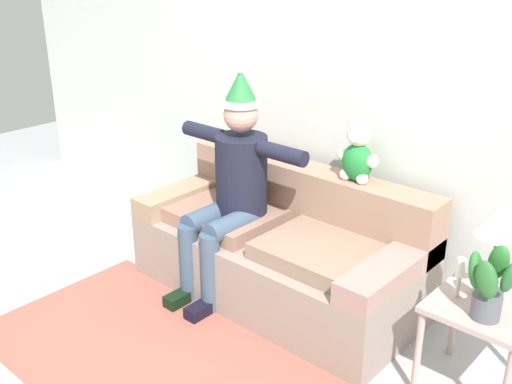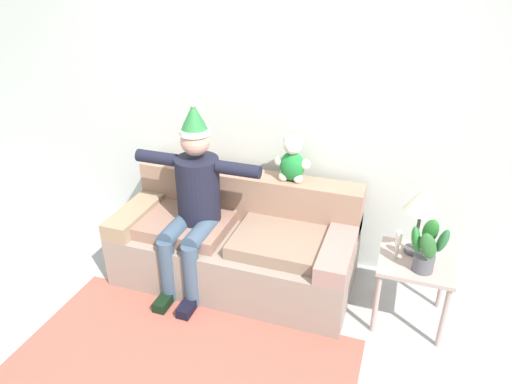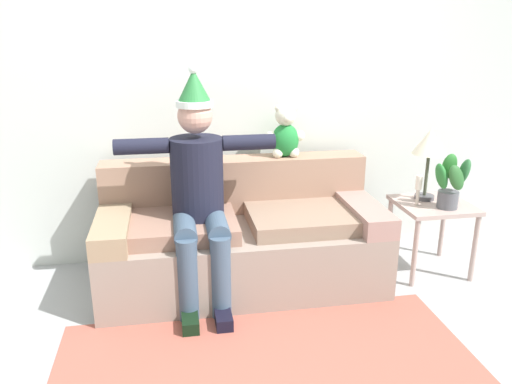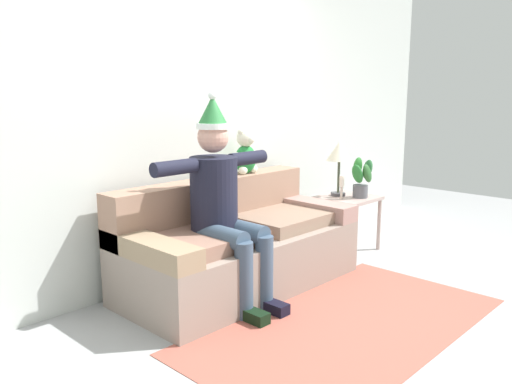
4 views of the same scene
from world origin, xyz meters
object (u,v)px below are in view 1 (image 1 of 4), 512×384
at_px(couch, 281,248).
at_px(side_table, 483,319).
at_px(teddy_bear, 357,155).
at_px(person_seated, 232,183).
at_px(candle_tall, 460,272).
at_px(potted_plant, 490,284).
at_px(table_lamp, 500,224).

height_order(couch, side_table, couch).
relative_size(couch, teddy_bear, 4.98).
xyz_separation_m(person_seated, candle_tall, (1.53, 0.05, -0.10)).
relative_size(side_table, potted_plant, 1.37).
distance_m(potted_plant, candle_tall, 0.21).
bearing_deg(table_lamp, couch, -179.84).
bearing_deg(candle_tall, potted_plant, -27.20).
bearing_deg(table_lamp, person_seated, -174.20).
relative_size(couch, side_table, 3.63).
xyz_separation_m(potted_plant, candle_tall, (-0.18, 0.09, -0.05)).
height_order(side_table, table_lamp, table_lamp).
distance_m(side_table, candle_tall, 0.26).
bearing_deg(potted_plant, side_table, 110.53).
xyz_separation_m(person_seated, teddy_bear, (0.66, 0.43, 0.23)).
bearing_deg(table_lamp, candle_tall, -134.82).
xyz_separation_m(couch, side_table, (1.38, -0.09, 0.12)).
xyz_separation_m(teddy_bear, candle_tall, (0.87, -0.38, -0.33)).
bearing_deg(side_table, candle_tall, -171.96).
bearing_deg(couch, candle_tall, -5.24).
distance_m(side_table, potted_plant, 0.30).
bearing_deg(couch, teddy_bear, 35.58).
xyz_separation_m(side_table, potted_plant, (0.04, -0.11, 0.27)).
relative_size(side_table, table_lamp, 1.01).
xyz_separation_m(person_seated, table_lamp, (1.65, 0.17, 0.17)).
bearing_deg(side_table, table_lamp, 104.11).
distance_m(table_lamp, candle_tall, 0.31).
distance_m(person_seated, table_lamp, 1.67).
distance_m(table_lamp, potted_plant, 0.31).
relative_size(teddy_bear, potted_plant, 1.00).
bearing_deg(person_seated, side_table, 2.39).
distance_m(teddy_bear, candle_tall, 1.01).
distance_m(person_seated, side_table, 1.71).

